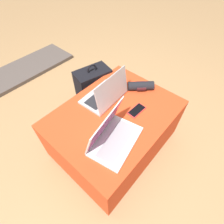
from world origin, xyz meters
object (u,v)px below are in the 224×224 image
Objects in this scene: laptop_near at (112,136)px; laptop_far at (106,94)px; cell_phone at (137,110)px; wrist_brace at (141,86)px; backpack at (94,91)px.

laptop_far reaches higher than laptop_near.
laptop_far is 0.26m from cell_phone.
wrist_brace is at bearing 4.59° from laptop_near.
laptop_near is 1.12× the size of laptop_far.
cell_phone is (0.31, 0.03, -0.04)m from laptop_near.
laptop_far is 1.78× the size of wrist_brace.
laptop_far is at bearing 15.54° from cell_phone.
backpack is (0.10, 0.58, -0.24)m from cell_phone.
laptop_far is at bearing 153.83° from wrist_brace.
wrist_brace is (0.11, -0.46, 0.27)m from backpack.
backpack reaches higher than wrist_brace.
backpack is at bearing 45.01° from laptop_near.
laptop_far is at bearing 78.46° from backpack.
wrist_brace reaches higher than cell_phone.
laptop_near is 0.54m from wrist_brace.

